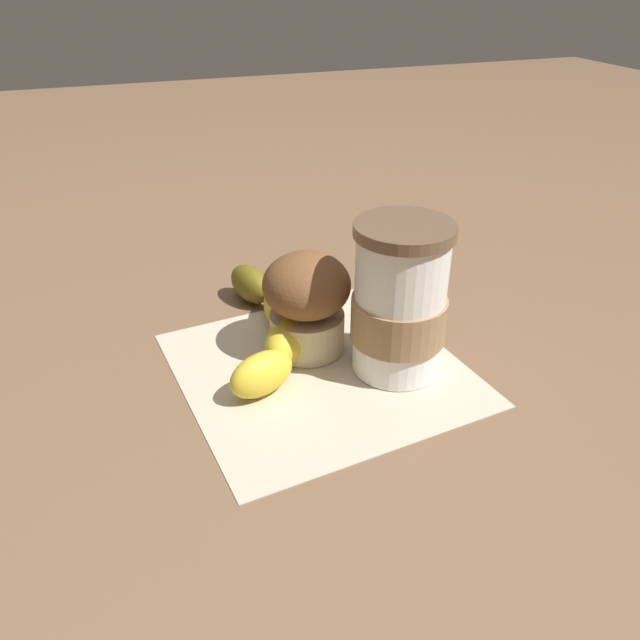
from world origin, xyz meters
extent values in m
plane|color=brown|center=(0.00, 0.00, 0.00)|extent=(3.00, 3.00, 0.00)
cube|color=beige|center=(0.00, 0.00, 0.00)|extent=(0.26, 0.26, 0.00)
cylinder|color=white|center=(-0.06, 0.02, 0.06)|extent=(0.08, 0.08, 0.13)
cylinder|color=brown|center=(-0.06, 0.02, 0.13)|extent=(0.08, 0.08, 0.01)
cylinder|color=#997551|center=(-0.06, 0.02, 0.05)|extent=(0.08, 0.08, 0.04)
cylinder|color=beige|center=(0.00, -0.04, 0.02)|extent=(0.07, 0.07, 0.04)
ellipsoid|color=brown|center=(0.00, -0.04, 0.07)|extent=(0.08, 0.08, 0.06)
ellipsoid|color=yellow|center=(0.06, 0.02, 0.02)|extent=(0.07, 0.05, 0.04)
ellipsoid|color=yellow|center=(0.02, -0.03, 0.02)|extent=(0.07, 0.08, 0.04)
ellipsoid|color=yellow|center=(0.01, -0.09, 0.02)|extent=(0.05, 0.08, 0.04)
ellipsoid|color=brown|center=(0.03, -0.14, 0.02)|extent=(0.05, 0.07, 0.04)
camera|label=1|loc=(0.15, 0.43, 0.32)|focal=35.00mm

